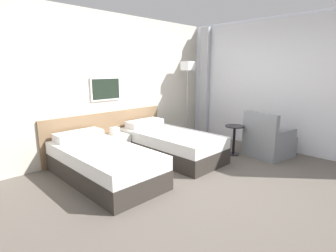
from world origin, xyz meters
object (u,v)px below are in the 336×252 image
(side_table, at_px, (234,135))
(armchair, at_px, (268,142))
(floor_lamp, at_px, (188,74))
(bed_near_window, at_px, (170,144))
(nightstand, at_px, (116,145))
(bed_near_door, at_px, (103,163))

(side_table, xyz_separation_m, armchair, (0.40, -0.51, -0.12))
(floor_lamp, bearing_deg, bed_near_window, -151.96)
(side_table, distance_m, armchair, 0.66)
(nightstand, bearing_deg, armchair, -44.25)
(bed_near_window, bearing_deg, armchair, -43.26)
(bed_near_door, distance_m, side_table, 2.58)
(bed_near_door, bearing_deg, armchair, -24.59)
(bed_near_door, bearing_deg, side_table, -17.90)
(bed_near_window, xyz_separation_m, floor_lamp, (1.25, 0.67, 1.29))
(floor_lamp, relative_size, side_table, 3.15)
(nightstand, bearing_deg, floor_lamp, -2.59)
(side_table, bearing_deg, bed_near_window, 141.30)
(bed_near_window, distance_m, nightstand, 1.05)
(bed_near_window, height_order, armchair, armchair)
(bed_near_door, relative_size, nightstand, 3.50)
(floor_lamp, height_order, side_table, floor_lamp)
(bed_near_window, relative_size, side_table, 3.45)
(nightstand, relative_size, side_table, 0.98)
(nightstand, bearing_deg, bed_near_window, -46.03)
(floor_lamp, distance_m, side_table, 1.88)
(floor_lamp, height_order, armchair, floor_lamp)
(side_table, bearing_deg, nightstand, 137.97)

